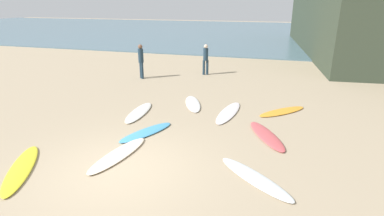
{
  "coord_description": "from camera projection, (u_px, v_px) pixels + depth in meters",
  "views": [
    {
      "loc": [
        3.66,
        -5.93,
        4.05
      ],
      "look_at": [
        0.64,
        4.19,
        0.3
      ],
      "focal_mm": 28.32,
      "sensor_mm": 36.0,
      "label": 1
    }
  ],
  "objects": [
    {
      "name": "surfboard_0",
      "position": [
        228.0,
        112.0,
        11.52
      ],
      "size": [
        0.84,
        2.63,
        0.07
      ],
      "primitive_type": "ellipsoid",
      "rotation": [
        0.0,
        0.0,
        -0.1
      ],
      "color": "silver",
      "rests_on": "ground_plane"
    },
    {
      "name": "ocean_water",
      "position": [
        256.0,
        32.0,
        40.85
      ],
      "size": [
        120.0,
        40.0,
        0.08
      ],
      "primitive_type": "cube",
      "color": "slate",
      "rests_on": "ground_plane"
    },
    {
      "name": "ground_plane",
      "position": [
        121.0,
        169.0,
        7.7
      ],
      "size": [
        120.0,
        120.0,
        0.0
      ],
      "primitive_type": "plane",
      "color": "tan"
    },
    {
      "name": "beachgoer_near",
      "position": [
        141.0,
        59.0,
        16.38
      ],
      "size": [
        0.4,
        0.4,
        1.85
      ],
      "rotation": [
        0.0,
        0.0,
        5.51
      ],
      "color": "#1E3342",
      "rests_on": "ground_plane"
    },
    {
      "name": "surfboard_4",
      "position": [
        266.0,
        135.0,
        9.54
      ],
      "size": [
        1.55,
        2.31,
        0.08
      ],
      "primitive_type": "ellipsoid",
      "rotation": [
        0.0,
        0.0,
        0.47
      ],
      "color": "#D65356",
      "rests_on": "ground_plane"
    },
    {
      "name": "surfboard_5",
      "position": [
        193.0,
        104.0,
        12.49
      ],
      "size": [
        1.33,
        2.19,
        0.08
      ],
      "primitive_type": "ellipsoid",
      "rotation": [
        0.0,
        0.0,
        0.39
      ],
      "color": "white",
      "rests_on": "ground_plane"
    },
    {
      "name": "surfboard_2",
      "position": [
        255.0,
        178.0,
        7.26
      ],
      "size": [
        2.12,
        1.87,
        0.08
      ],
      "primitive_type": "ellipsoid",
      "rotation": [
        0.0,
        0.0,
        0.88
      ],
      "color": "silver",
      "rests_on": "ground_plane"
    },
    {
      "name": "surfboard_8",
      "position": [
        139.0,
        112.0,
        11.52
      ],
      "size": [
        0.79,
        2.36,
        0.08
      ],
      "primitive_type": "ellipsoid",
      "rotation": [
        0.0,
        0.0,
        0.09
      ],
      "color": "silver",
      "rests_on": "ground_plane"
    },
    {
      "name": "surfboard_1",
      "position": [
        118.0,
        155.0,
        8.36
      ],
      "size": [
        0.94,
        2.4,
        0.08
      ],
      "primitive_type": "ellipsoid",
      "rotation": [
        0.0,
        0.0,
        2.98
      ],
      "color": "#F6E1C4",
      "rests_on": "ground_plane"
    },
    {
      "name": "surfboard_6",
      "position": [
        21.0,
        169.0,
        7.66
      ],
      "size": [
        1.76,
        2.49,
        0.08
      ],
      "primitive_type": "ellipsoid",
      "rotation": [
        0.0,
        0.0,
        0.52
      ],
      "color": "yellow",
      "rests_on": "ground_plane"
    },
    {
      "name": "beachgoer_mid",
      "position": [
        206.0,
        58.0,
        17.24
      ],
      "size": [
        0.35,
        0.35,
        1.74
      ],
      "rotation": [
        0.0,
        0.0,
        0.31
      ],
      "color": "#1E3342",
      "rests_on": "ground_plane"
    },
    {
      "name": "surfboard_7",
      "position": [
        146.0,
        132.0,
        9.79
      ],
      "size": [
        1.39,
        2.14,
        0.08
      ],
      "primitive_type": "ellipsoid",
      "rotation": [
        0.0,
        0.0,
        -0.44
      ],
      "color": "#479DD1",
      "rests_on": "ground_plane"
    },
    {
      "name": "surfboard_3",
      "position": [
        282.0,
        111.0,
        11.63
      ],
      "size": [
        1.95,
        1.98,
        0.07
      ],
      "primitive_type": "ellipsoid",
      "rotation": [
        0.0,
        0.0,
        -0.77
      ],
      "color": "orange",
      "rests_on": "ground_plane"
    }
  ]
}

